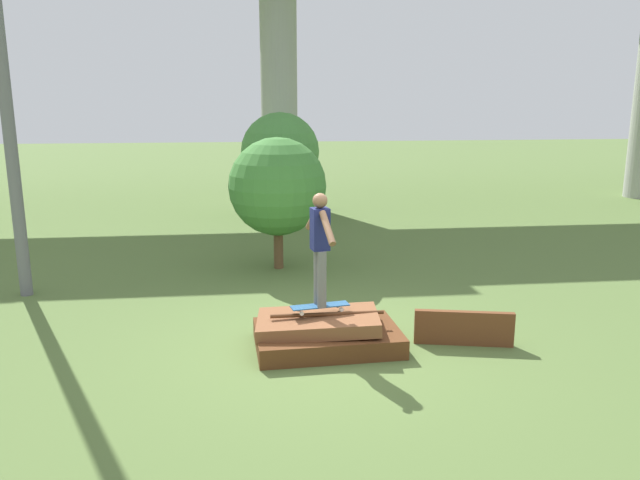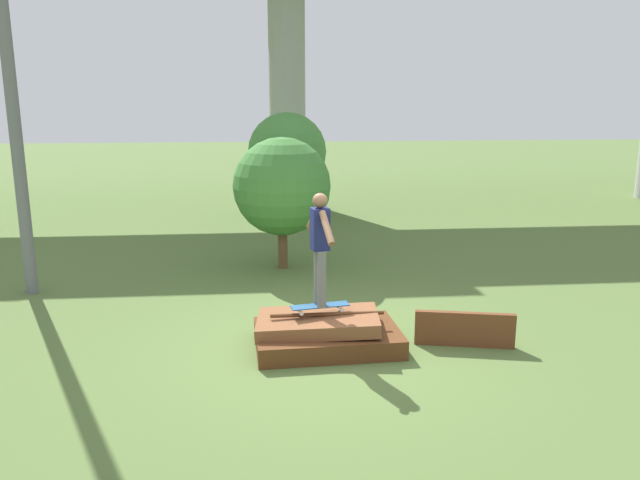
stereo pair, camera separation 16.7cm
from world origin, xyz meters
The scene contains 8 objects.
ground_plane centered at (0.00, 0.00, 0.00)m, with size 80.00×80.00×0.00m, color #567038.
scrap_pile centered at (-0.04, 0.01, 0.20)m, with size 1.96×1.31×0.49m.
scrap_plank_loose centered at (1.83, -0.14, 0.24)m, with size 1.31×0.38×0.47m.
skateboard centered at (-0.09, 0.04, 0.56)m, with size 0.80×0.33×0.09m.
skater centered at (-0.09, 0.04, 1.43)m, with size 0.28×1.12×1.50m.
utility_pole centered at (-4.78, 2.83, 3.81)m, with size 1.30×0.20×7.38m.
tree_behind_left centered at (-0.14, 8.80, 1.85)m, with size 2.07×2.07×2.90m.
tree_behind_right centered at (-0.44, 4.05, 1.60)m, with size 1.87×1.87×2.54m.
Camera 2 is at (-0.83, -7.78, 3.26)m, focal length 35.00 mm.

